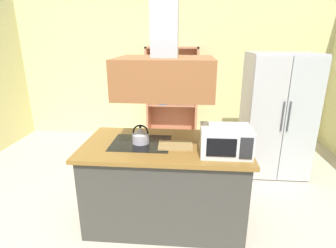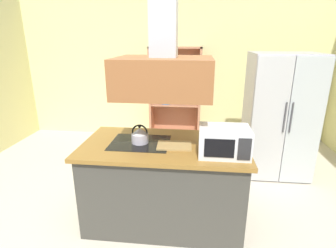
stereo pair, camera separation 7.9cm
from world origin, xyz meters
name	(u,v)px [view 2 (the right image)]	position (x,y,z in m)	size (l,w,h in m)	color
ground_plane	(146,232)	(0.00, 0.00, 0.00)	(7.80, 7.80, 0.00)	beige
wall_back	(173,69)	(0.00, 3.00, 1.35)	(6.00, 0.12, 2.70)	beige
kitchen_island	(164,182)	(0.16, 0.25, 0.45)	(1.68, 0.93, 0.90)	#3D3C36
range_hood	(164,63)	(0.16, 0.25, 1.71)	(0.90, 0.70, 1.30)	brown
refrigerator	(279,116)	(1.65, 1.55, 0.87)	(0.90, 0.77, 1.74)	#B7B2C0
dish_cabinet	(175,100)	(0.06, 2.78, 0.79)	(0.96, 0.40, 1.78)	#BC7755
kettle	(140,135)	(-0.09, 0.25, 0.98)	(0.18, 0.18, 0.20)	#B6B1C0
cutting_board	(174,146)	(0.27, 0.20, 0.91)	(0.34, 0.24, 0.02)	tan
microwave	(224,141)	(0.74, 0.06, 1.03)	(0.46, 0.35, 0.26)	silver
fruit_bowl	(222,136)	(0.75, 0.43, 0.95)	(0.20, 0.20, 0.14)	silver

